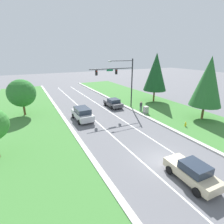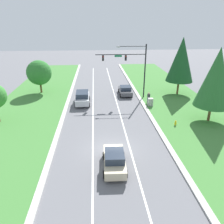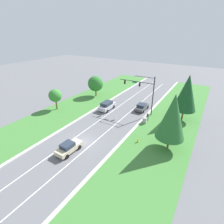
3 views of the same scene
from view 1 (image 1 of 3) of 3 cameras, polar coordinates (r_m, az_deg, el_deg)
name	(u,v)px [view 1 (image 1 of 3)]	position (r m, az deg, el deg)	size (l,w,h in m)	color
ground_plane	(164,161)	(16.87, 16.63, -15.21)	(160.00, 160.00, 0.00)	slate
curb_strip_right	(206,146)	(20.75, 28.33, -9.83)	(0.50, 90.00, 0.15)	beige
curb_strip_left	(107,180)	(14.14, -1.66, -21.45)	(0.50, 90.00, 0.15)	beige
grass_verge_left	(31,207)	(13.44, -24.87, -26.34)	(10.00, 90.00, 0.08)	#427F38
lane_stripe_inner_left	(148,167)	(15.85, 11.64, -17.19)	(0.14, 81.00, 0.01)	white
lane_stripe_inner_right	(179,156)	(18.02, 20.95, -13.37)	(0.14, 81.00, 0.01)	white
traffic_signal_mast	(121,77)	(29.30, 3.00, 11.49)	(7.74, 0.41, 8.37)	black
silver_suv	(82,114)	(25.32, -9.66, -0.55)	(2.22, 4.70, 1.87)	silver
champagne_sedan	(192,172)	(14.94, 24.66, -17.37)	(2.03, 4.26, 1.63)	beige
graphite_sedan	(113,103)	(31.31, 0.39, 3.04)	(2.11, 4.38, 1.52)	#4C4C51
utility_cabinet	(146,110)	(28.25, 10.97, 0.62)	(0.70, 0.60, 1.21)	#9E9E99
pedestrian	(141,106)	(29.25, 9.44, 2.01)	(0.40, 0.25, 1.69)	#232842
fire_hydrant	(185,124)	(24.83, 22.86, -3.76)	(0.34, 0.20, 0.70)	gold
conifer_near_right_tree	(208,82)	(27.68, 28.89, 8.66)	(4.27, 4.27, 8.90)	brown
conifer_far_right_tree	(156,72)	(34.96, 14.09, 12.53)	(4.38, 4.38, 9.30)	brown
oak_far_left_tree	(22,93)	(29.54, -27.44, 5.49)	(4.11, 4.11, 5.58)	brown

